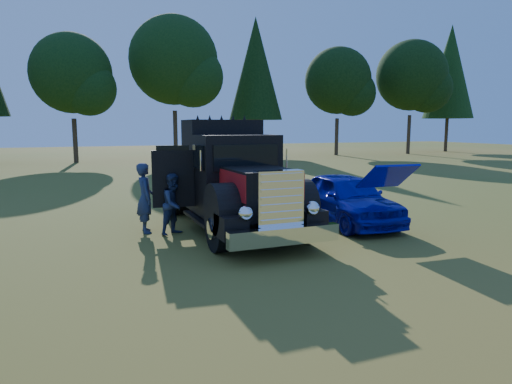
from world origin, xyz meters
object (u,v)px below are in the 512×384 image
object	(u,v)px
spectator_far	(174,204)
hotrod_coupe	(346,198)
spectator_near	(145,198)
diamond_t_truck	(232,183)

from	to	relation	value
spectator_far	hotrod_coupe	bearing A→B (deg)	-37.75
hotrod_coupe	spectator_near	size ratio (longest dim) A/B	2.36
diamond_t_truck	spectator_far	bearing A→B (deg)	179.97
spectator_near	spectator_far	world-z (taller)	spectator_near
diamond_t_truck	spectator_far	world-z (taller)	diamond_t_truck
spectator_far	diamond_t_truck	bearing A→B (deg)	-31.73
diamond_t_truck	hotrod_coupe	world-z (taller)	diamond_t_truck
hotrod_coupe	spectator_near	xyz separation A→B (m)	(-5.62, 1.01, 0.19)
diamond_t_truck	spectator_near	bearing A→B (deg)	167.87
hotrod_coupe	spectator_far	size ratio (longest dim) A/B	2.75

